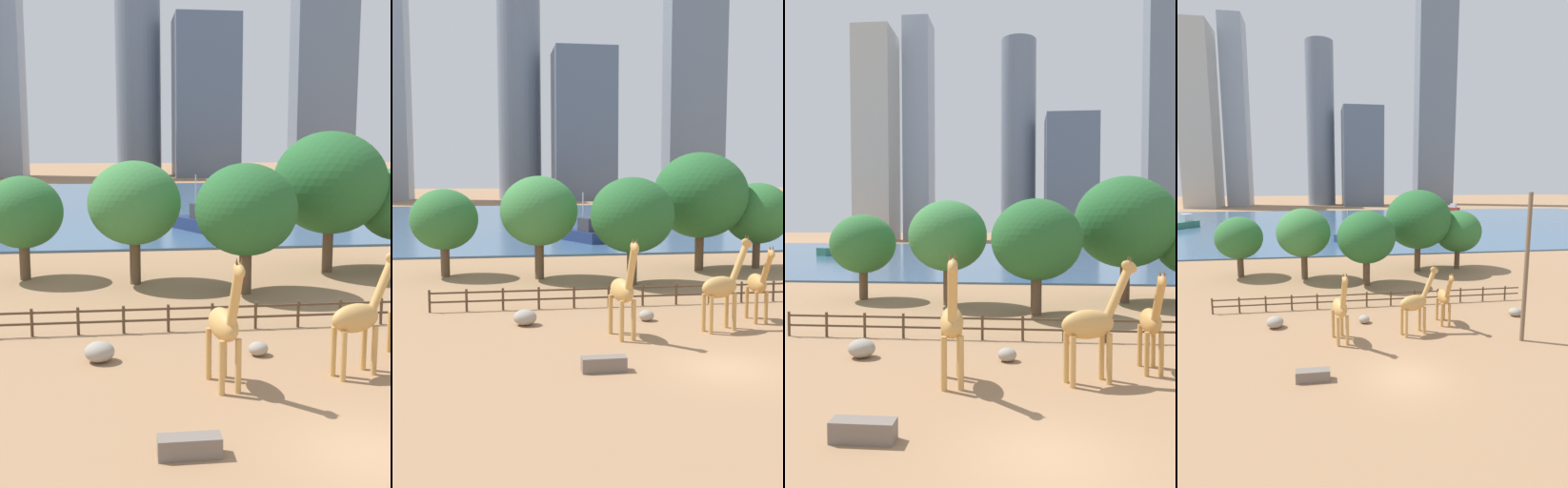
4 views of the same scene
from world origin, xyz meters
The scene contains 19 objects.
ground_plane centered at (0.00, 80.00, 0.00)m, with size 400.00×400.00×0.00m, color #9E7551.
harbor_water centered at (0.00, 77.00, 0.10)m, with size 180.00×86.00×0.20m, color #3D6084.
giraffe_tall centered at (4.52, 7.27, 2.05)m, with size 0.85×3.09×4.27m.
giraffe_companion centered at (-3.23, 5.16, 2.32)m, with size 1.21×3.09×4.99m.
giraffe_young centered at (1.97, 5.82, 2.24)m, with size 3.17×1.59×4.76m.
boulder_near_fence centered at (-7.77, 8.35, 0.42)m, with size 1.21×1.11×0.83m, color gray.
boulder_small centered at (-1.28, 8.34, 0.29)m, with size 0.81×0.77×0.58m, color gray.
feeding_trough centered at (-5.00, 0.42, 0.30)m, with size 1.80×0.60×0.60m, color #72665B.
enclosure_fence centered at (-0.27, 12.00, 0.76)m, with size 26.12×0.14×1.30m.
tree_left_large centered at (-13.08, 24.21, 4.35)m, with size 5.12×5.12×6.68m.
tree_center_broad centered at (7.10, 24.36, 6.07)m, with size 7.62×7.62×9.52m.
tree_right_tall centered at (-6.04, 22.19, 5.06)m, with size 5.74×5.74×7.67m.
tree_left_small centered at (0.29, 18.90, 4.91)m, with size 5.91×5.91×7.60m.
tree_right_small centered at (12.16, 24.73, 4.54)m, with size 5.57×5.57×7.07m.
boat_sailboat centered at (44.10, 113.84, 1.05)m, with size 5.42×5.49×2.50m.
boat_tug centered at (0.65, 44.18, 1.12)m, with size 4.66×6.47×5.51m.
skyline_block_central centered at (50.38, 158.07, 50.28)m, with size 17.11×9.87×100.55m, color slate.
skyline_tower_glass centered at (15.90, 152.34, 21.08)m, with size 17.15×16.00×42.16m, color slate.
skyline_block_left centered at (-1.92, 159.67, 35.37)m, with size 12.46×12.46×70.74m, color slate.
Camera 2 is at (-9.16, -22.92, 7.93)m, focal length 45.00 mm.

